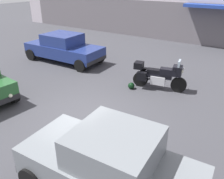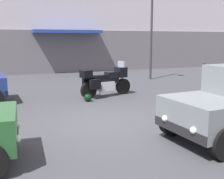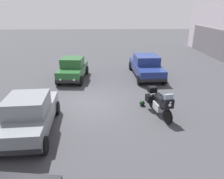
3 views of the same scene
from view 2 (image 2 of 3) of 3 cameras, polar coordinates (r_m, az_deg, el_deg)
The scene contains 5 objects.
ground_plane at distance 7.80m, azimuth -0.73°, elevation -6.68°, with size 80.00×80.00×0.00m, color #38383D.
motorcycle at distance 11.22m, azimuth -1.31°, elevation 1.74°, with size 2.24×1.00×1.36m.
helmet at distance 10.41m, azimuth -4.85°, elevation -1.63°, with size 0.28×0.28×0.28m, color black.
streetlamp_curbside at distance 15.99m, azimuth 8.15°, elevation 12.97°, with size 0.28×0.94×5.10m.
bollard_curbside at distance 16.65m, azimuth 17.83°, elevation 3.69°, with size 0.16×0.16×1.01m.
Camera 2 is at (-2.71, -6.96, 2.25)m, focal length 45.89 mm.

